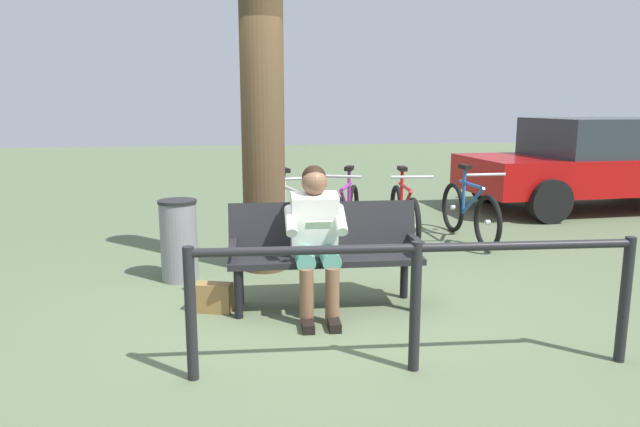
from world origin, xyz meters
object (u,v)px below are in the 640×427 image
tree_trunk (263,109)px  bicycle_red (404,215)px  bench (324,247)px  bicycle_black (469,212)px  bicycle_orange (290,218)px  bicycle_green (346,215)px  handbag (214,298)px  litter_bin (179,240)px  person_reading (315,233)px  parked_car (599,162)px

tree_trunk → bicycle_red: size_ratio=1.95×
bench → bicycle_black: bearing=-134.0°
bicycle_orange → bicycle_green: bearing=83.6°
bench → bicycle_green: (-0.62, -2.13, -0.15)m
tree_trunk → bicycle_orange: 1.58m
bicycle_green → handbag: bearing=-14.1°
litter_bin → bicycle_green: (-1.89, -1.22, -0.04)m
person_reading → litter_bin: bearing=-39.7°
handbag → bicycle_orange: bicycle_orange is taller
handbag → tree_trunk: size_ratio=0.09×
handbag → bicycle_green: bearing=-125.5°
bench → bicycle_red: bearing=-120.9°
person_reading → handbag: person_reading is taller
person_reading → parked_car: size_ratio=0.28×
litter_bin → bicycle_red: size_ratio=0.47×
person_reading → handbag: (0.83, -0.12, -0.54)m
bicycle_green → bicycle_orange: 0.71m
person_reading → bicycle_black: (-2.27, -2.23, -0.31)m
bench → bicycle_green: size_ratio=1.02×
handbag → litter_bin: 1.04m
tree_trunk → bicycle_red: tree_trunk is taller
handbag → bicycle_red: (-2.23, -2.02, 0.24)m
litter_bin → bicycle_black: bicycle_black is taller
bicycle_red → parked_car: 4.30m
bench → parked_car: bearing=-140.6°
bench → bicycle_red: bicycle_red is taller
tree_trunk → bench: bearing=110.2°
bicycle_red → litter_bin: bearing=-61.6°
bicycle_orange → parked_car: (-5.23, -1.83, 0.41)m
bicycle_green → bicycle_black: bearing=109.1°
tree_trunk → bicycle_black: size_ratio=1.95×
bicycle_black → parked_car: (-2.97, -1.80, 0.41)m
litter_bin → bicycle_orange: bicycle_orange is taller
handbag → bicycle_green: (-1.55, -2.17, 0.24)m
person_reading → litter_bin: (1.18, -1.06, -0.27)m
handbag → bicycle_black: 3.76m
person_reading → bicycle_black: person_reading is taller
bench → tree_trunk: (0.43, -1.17, 1.13)m
bicycle_red → bicycle_orange: 1.39m
tree_trunk → bicycle_orange: bearing=-111.7°
tree_trunk → bicycle_black: 3.04m
tree_trunk → bicycle_black: tree_trunk is taller
bench → bicycle_red: 2.38m
bench → handbag: bench is taller
person_reading → bicycle_red: bearing=-120.8°
litter_bin → bicycle_black: 3.64m
handbag → person_reading: bearing=171.8°
tree_trunk → litter_bin: (0.84, 0.27, -1.24)m
tree_trunk → bicycle_green: bearing=-137.7°
person_reading → bicycle_black: bearing=-133.1°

